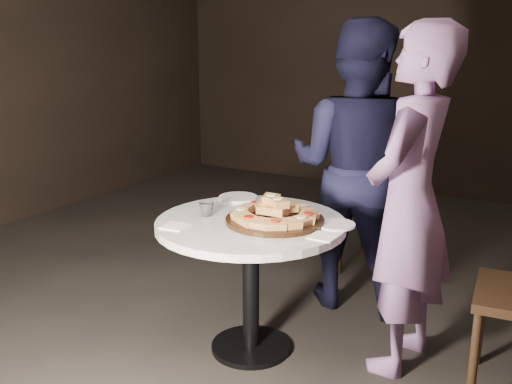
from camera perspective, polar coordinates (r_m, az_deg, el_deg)
floor at (r=3.04m, az=1.91°, el=-15.32°), size 7.00×7.00×0.00m
table at (r=2.79m, az=-0.52°, el=-5.37°), size 1.18×1.18×0.69m
serving_board at (r=2.72m, az=1.89°, el=-2.81°), size 0.58×0.58×0.02m
focaccia_pile at (r=2.71m, az=1.89°, el=-1.97°), size 0.42×0.42×0.11m
plate_left at (r=3.12m, az=-1.81°, el=-0.55°), size 0.27×0.27×0.01m
plate_right at (r=2.69m, az=7.94°, el=-3.23°), size 0.23×0.23×0.01m
water_glass at (r=2.82m, az=-4.97°, el=-1.72°), size 0.09×0.09×0.07m
napkin_near at (r=2.68m, az=-8.06°, el=-3.41°), size 0.13×0.13×0.01m
napkin_far at (r=2.53m, az=6.76°, el=-4.46°), size 0.12×0.12×0.01m
chair_far at (r=3.79m, az=12.04°, el=0.30°), size 0.51×0.53×1.03m
diner_navy at (r=3.32m, az=9.87°, el=2.48°), size 0.83×0.66×1.65m
diner_teal at (r=2.70m, az=15.10°, el=-1.05°), size 0.43×0.62×1.62m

